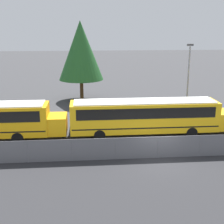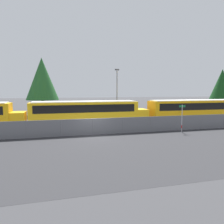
# 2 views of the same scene
# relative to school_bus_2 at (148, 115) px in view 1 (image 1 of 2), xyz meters

# --- Properties ---
(ground_plane) EXTENTS (200.00, 200.00, 0.00)m
(ground_plane) POSITION_rel_school_bus_2_xyz_m (-0.19, -4.87, -1.80)
(ground_plane) COLOR #38383A
(road_strip) EXTENTS (118.32, 12.00, 0.01)m
(road_strip) POSITION_rel_school_bus_2_xyz_m (-0.19, -10.87, -1.79)
(road_strip) COLOR #2B2B2D
(road_strip) RESTS_ON ground_plane
(fence) EXTENTS (84.39, 0.07, 1.60)m
(fence) POSITION_rel_school_bus_2_xyz_m (-0.19, -4.87, -0.98)
(fence) COLOR #9EA0A5
(fence) RESTS_ON ground_plane
(school_bus_2) EXTENTS (13.96, 2.54, 3.02)m
(school_bus_2) POSITION_rel_school_bus_2_xyz_m (0.00, 0.00, 0.00)
(school_bus_2) COLOR yellow
(school_bus_2) RESTS_ON ground_plane
(light_pole) EXTENTS (0.60, 0.24, 7.35)m
(light_pole) POSITION_rel_school_bus_2_xyz_m (5.21, 5.55, 2.26)
(light_pole) COLOR gray
(light_pole) RESTS_ON ground_plane
(tree_2) EXTENTS (5.46, 5.46, 9.71)m
(tree_2) POSITION_rel_school_bus_2_xyz_m (-5.66, 13.63, 4.36)
(tree_2) COLOR #51381E
(tree_2) RESTS_ON ground_plane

